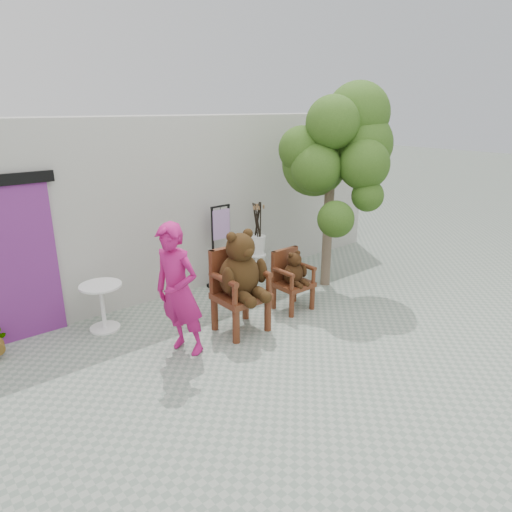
{
  "coord_description": "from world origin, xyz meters",
  "views": [
    {
      "loc": [
        -4.14,
        -4.02,
        3.15
      ],
      "look_at": [
        0.11,
        1.12,
        0.95
      ],
      "focal_mm": 32.0,
      "sensor_mm": 36.0,
      "label": 1
    }
  ],
  "objects_px": {
    "chair_small": "(292,274)",
    "tree": "(339,149)",
    "display_stand": "(222,256)",
    "chair_big": "(240,275)",
    "cafe_table": "(102,301)",
    "person": "(179,291)",
    "stool_bucket": "(258,245)"
  },
  "relations": [
    {
      "from": "person",
      "to": "display_stand",
      "type": "bearing_deg",
      "value": 111.88
    },
    {
      "from": "chair_small",
      "to": "stool_bucket",
      "type": "distance_m",
      "value": 1.56
    },
    {
      "from": "display_stand",
      "to": "tree",
      "type": "distance_m",
      "value": 2.76
    },
    {
      "from": "chair_small",
      "to": "tree",
      "type": "xyz_separation_m",
      "value": [
        1.32,
        0.31,
        1.87
      ]
    },
    {
      "from": "chair_big",
      "to": "chair_small",
      "type": "bearing_deg",
      "value": 3.34
    },
    {
      "from": "display_stand",
      "to": "tree",
      "type": "relative_size",
      "value": 0.42
    },
    {
      "from": "stool_bucket",
      "to": "person",
      "type": "bearing_deg",
      "value": -148.69
    },
    {
      "from": "chair_big",
      "to": "person",
      "type": "distance_m",
      "value": 1.05
    },
    {
      "from": "chair_big",
      "to": "tree",
      "type": "height_order",
      "value": "tree"
    },
    {
      "from": "tree",
      "to": "chair_big",
      "type": "bearing_deg",
      "value": -171.3
    },
    {
      "from": "person",
      "to": "cafe_table",
      "type": "height_order",
      "value": "person"
    },
    {
      "from": "chair_big",
      "to": "tree",
      "type": "distance_m",
      "value": 2.93
    },
    {
      "from": "chair_big",
      "to": "stool_bucket",
      "type": "distance_m",
      "value": 2.24
    },
    {
      "from": "tree",
      "to": "display_stand",
      "type": "bearing_deg",
      "value": 144.97
    },
    {
      "from": "tree",
      "to": "person",
      "type": "bearing_deg",
      "value": -172.67
    },
    {
      "from": "person",
      "to": "display_stand",
      "type": "xyz_separation_m",
      "value": [
        1.8,
        1.61,
        -0.33
      ]
    },
    {
      "from": "chair_big",
      "to": "cafe_table",
      "type": "distance_m",
      "value": 2.06
    },
    {
      "from": "chair_big",
      "to": "cafe_table",
      "type": "height_order",
      "value": "chair_big"
    },
    {
      "from": "chair_big",
      "to": "tree",
      "type": "xyz_separation_m",
      "value": [
        2.42,
        0.37,
        1.6
      ]
    },
    {
      "from": "chair_small",
      "to": "stool_bucket",
      "type": "height_order",
      "value": "stool_bucket"
    },
    {
      "from": "stool_bucket",
      "to": "tree",
      "type": "height_order",
      "value": "tree"
    },
    {
      "from": "chair_small",
      "to": "display_stand",
      "type": "height_order",
      "value": "display_stand"
    },
    {
      "from": "chair_big",
      "to": "person",
      "type": "xyz_separation_m",
      "value": [
        -1.04,
        -0.07,
        0.05
      ]
    },
    {
      "from": "person",
      "to": "display_stand",
      "type": "relative_size",
      "value": 1.2
    },
    {
      "from": "cafe_table",
      "to": "display_stand",
      "type": "bearing_deg",
      "value": 5.85
    },
    {
      "from": "person",
      "to": "tree",
      "type": "height_order",
      "value": "tree"
    },
    {
      "from": "person",
      "to": "tree",
      "type": "xyz_separation_m",
      "value": [
        3.46,
        0.45,
        1.54
      ]
    },
    {
      "from": "chair_small",
      "to": "person",
      "type": "height_order",
      "value": "person"
    },
    {
      "from": "cafe_table",
      "to": "tree",
      "type": "height_order",
      "value": "tree"
    },
    {
      "from": "display_stand",
      "to": "tree",
      "type": "height_order",
      "value": "tree"
    },
    {
      "from": "cafe_table",
      "to": "tree",
      "type": "distance_m",
      "value": 4.54
    },
    {
      "from": "chair_small",
      "to": "display_stand",
      "type": "distance_m",
      "value": 1.51
    }
  ]
}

